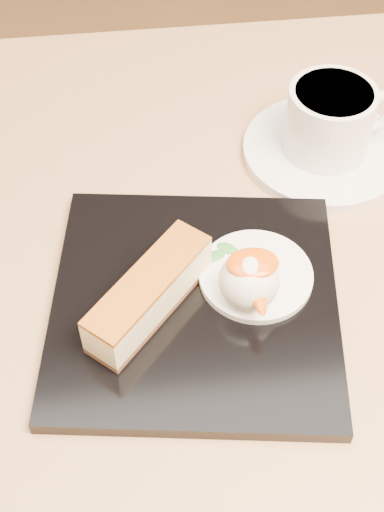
{
  "coord_description": "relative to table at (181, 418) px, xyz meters",
  "views": [
    {
      "loc": [
        -0.02,
        -0.3,
        1.18
      ],
      "look_at": [
        0.01,
        0.04,
        0.76
      ],
      "focal_mm": 50.0,
      "sensor_mm": 36.0,
      "label": 1
    }
  ],
  "objects": [
    {
      "name": "dessert_plate",
      "position": [
        0.01,
        0.02,
        0.16
      ],
      "size": [
        0.25,
        0.25,
        0.01
      ],
      "primitive_type": "cube",
      "rotation": [
        0.0,
        0.0,
        -0.15
      ],
      "color": "black",
      "rests_on": "table"
    },
    {
      "name": "mango_sauce",
      "position": [
        0.06,
        0.01,
        0.21
      ],
      "size": [
        0.04,
        0.03,
        0.01
      ],
      "primitive_type": "ellipsoid",
      "color": "#ED5307",
      "rests_on": "ice_cream_scoop"
    },
    {
      "name": "cream_smear",
      "position": [
        0.06,
        0.03,
        0.17
      ],
      "size": [
        0.09,
        0.09,
        0.01
      ],
      "primitive_type": "cylinder",
      "color": "white",
      "rests_on": "dessert_plate"
    },
    {
      "name": "ice_cream_scoop",
      "position": [
        0.05,
        0.01,
        0.19
      ],
      "size": [
        0.05,
        0.05,
        0.05
      ],
      "primitive_type": "sphere",
      "color": "white",
      "rests_on": "cream_smear"
    },
    {
      "name": "table",
      "position": [
        0.0,
        0.0,
        0.0
      ],
      "size": [
        0.8,
        0.8,
        0.72
      ],
      "color": "black",
      "rests_on": "ground"
    },
    {
      "name": "coffee_cup",
      "position": [
        0.16,
        0.18,
        0.2
      ],
      "size": [
        0.1,
        0.08,
        0.06
      ],
      "rotation": [
        0.0,
        0.0,
        0.15
      ],
      "color": "white",
      "rests_on": "saucer"
    },
    {
      "name": "mint_sprig",
      "position": [
        0.04,
        0.06,
        0.17
      ],
      "size": [
        0.04,
        0.03,
        0.0
      ],
      "color": "#348D2E",
      "rests_on": "cream_smear"
    },
    {
      "name": "cheesecake",
      "position": [
        -0.02,
        0.01,
        0.19
      ],
      "size": [
        0.1,
        0.11,
        0.04
      ],
      "rotation": [
        0.0,
        0.0,
        0.84
      ],
      "color": "brown",
      "rests_on": "dessert_plate"
    },
    {
      "name": "saucer",
      "position": [
        0.15,
        0.18,
        0.16
      ],
      "size": [
        0.15,
        0.15,
        0.01
      ],
      "primitive_type": "cylinder",
      "color": "white",
      "rests_on": "table"
    }
  ]
}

